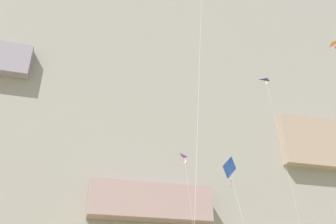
# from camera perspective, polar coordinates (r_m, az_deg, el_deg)

# --- Properties ---
(cliff_face) EXTENTS (180.00, 30.32, 62.67)m
(cliff_face) POSITION_cam_1_polar(r_m,az_deg,el_deg) (64.90, -5.22, -2.87)
(cliff_face) COLOR gray
(cliff_face) RESTS_ON ground
(kite_delta_far_left) EXTENTS (1.18, 3.20, 28.77)m
(kite_delta_far_left) POSITION_cam_1_polar(r_m,az_deg,el_deg) (46.71, 15.57, 2.90)
(kite_delta_far_left) COLOR navy
(kite_delta_far_left) RESTS_ON ground
(kite_diamond_far_right) EXTENTS (2.30, 6.03, 18.75)m
(kite_diamond_far_right) POSITION_cam_1_polar(r_m,az_deg,el_deg) (41.79, 9.58, -8.73)
(kite_diamond_far_right) COLOR blue
(kite_diamond_far_right) RESTS_ON ground
(kite_delta_mid_center) EXTENTS (1.29, 2.96, 17.33)m
(kite_delta_mid_center) POSITION_cam_1_polar(r_m,az_deg,el_deg) (38.36, 3.20, -8.66)
(kite_delta_mid_center) COLOR purple
(kite_delta_mid_center) RESTS_ON ground
(kite_delta_high_left) EXTENTS (3.14, 2.45, 33.35)m
(kite_delta_high_left) POSITION_cam_1_polar(r_m,az_deg,el_deg) (51.57, 24.39, 8.59)
(kite_delta_high_left) COLOR orange
(kite_delta_high_left) RESTS_ON ground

